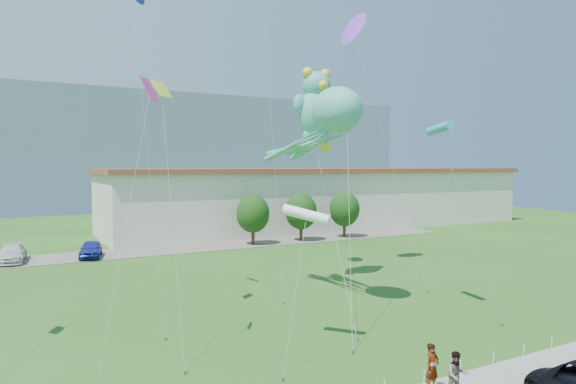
{
  "coord_description": "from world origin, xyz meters",
  "views": [
    {
      "loc": [
        -13.24,
        -16.03,
        8.49
      ],
      "look_at": [
        -0.0,
        8.0,
        7.11
      ],
      "focal_mm": 32.0,
      "sensor_mm": 36.0,
      "label": 1
    }
  ],
  "objects_px": {
    "pedestrian_left": "(432,367)",
    "parked_car_white": "(12,254)",
    "pedestrian_right": "(457,375)",
    "teddy_bear_kite": "(316,108)",
    "warehouse": "(327,198)",
    "octopus_kite": "(325,125)",
    "parked_car_blue": "(91,249)"
  },
  "relations": [
    {
      "from": "pedestrian_left",
      "to": "parked_car_white",
      "type": "relative_size",
      "value": 0.34
    },
    {
      "from": "pedestrian_right",
      "to": "teddy_bear_kite",
      "type": "height_order",
      "value": "teddy_bear_kite"
    },
    {
      "from": "pedestrian_left",
      "to": "teddy_bear_kite",
      "type": "height_order",
      "value": "teddy_bear_kite"
    },
    {
      "from": "warehouse",
      "to": "pedestrian_left",
      "type": "xyz_separation_m",
      "value": [
        -25.49,
        -46.21,
        -3.13
      ]
    },
    {
      "from": "octopus_kite",
      "to": "teddy_bear_kite",
      "type": "xyz_separation_m",
      "value": [
        2.77,
        5.42,
        1.7
      ]
    },
    {
      "from": "pedestrian_left",
      "to": "parked_car_blue",
      "type": "xyz_separation_m",
      "value": [
        -7.04,
        36.29,
        -0.17
      ]
    },
    {
      "from": "pedestrian_right",
      "to": "warehouse",
      "type": "bearing_deg",
      "value": 85.85
    },
    {
      "from": "parked_car_blue",
      "to": "octopus_kite",
      "type": "height_order",
      "value": "octopus_kite"
    },
    {
      "from": "teddy_bear_kite",
      "to": "warehouse",
      "type": "bearing_deg",
      "value": 55.59
    },
    {
      "from": "pedestrian_left",
      "to": "pedestrian_right",
      "type": "bearing_deg",
      "value": -72.81
    },
    {
      "from": "warehouse",
      "to": "pedestrian_right",
      "type": "xyz_separation_m",
      "value": [
        -25.1,
        -47.04,
        -3.18
      ]
    },
    {
      "from": "pedestrian_right",
      "to": "parked_car_blue",
      "type": "distance_m",
      "value": 37.86
    },
    {
      "from": "parked_car_blue",
      "to": "octopus_kite",
      "type": "xyz_separation_m",
      "value": [
        10.09,
        -24.22,
        10.16
      ]
    },
    {
      "from": "warehouse",
      "to": "pedestrian_left",
      "type": "distance_m",
      "value": 52.87
    },
    {
      "from": "warehouse",
      "to": "parked_car_blue",
      "type": "distance_m",
      "value": 34.17
    },
    {
      "from": "parked_car_blue",
      "to": "teddy_bear_kite",
      "type": "bearing_deg",
      "value": -42.63
    },
    {
      "from": "octopus_kite",
      "to": "pedestrian_left",
      "type": "bearing_deg",
      "value": -104.18
    },
    {
      "from": "pedestrian_right",
      "to": "parked_car_blue",
      "type": "xyz_separation_m",
      "value": [
        -7.43,
        37.12,
        -0.12
      ]
    },
    {
      "from": "warehouse",
      "to": "teddy_bear_kite",
      "type": "relative_size",
      "value": 3.94
    },
    {
      "from": "teddy_bear_kite",
      "to": "pedestrian_left",
      "type": "bearing_deg",
      "value": -108.41
    },
    {
      "from": "warehouse",
      "to": "pedestrian_right",
      "type": "height_order",
      "value": "warehouse"
    },
    {
      "from": "parked_car_white",
      "to": "octopus_kite",
      "type": "relative_size",
      "value": 0.4
    },
    {
      "from": "pedestrian_left",
      "to": "parked_car_blue",
      "type": "bearing_deg",
      "value": 92.79
    },
    {
      "from": "pedestrian_right",
      "to": "parked_car_blue",
      "type": "height_order",
      "value": "pedestrian_right"
    },
    {
      "from": "octopus_kite",
      "to": "teddy_bear_kite",
      "type": "relative_size",
      "value": 0.84
    },
    {
      "from": "pedestrian_right",
      "to": "octopus_kite",
      "type": "bearing_deg",
      "value": 102.29
    },
    {
      "from": "warehouse",
      "to": "pedestrian_right",
      "type": "bearing_deg",
      "value": -118.08
    },
    {
      "from": "pedestrian_left",
      "to": "octopus_kite",
      "type": "xyz_separation_m",
      "value": [
        3.05,
        12.08,
        9.99
      ]
    },
    {
      "from": "pedestrian_right",
      "to": "parked_car_white",
      "type": "distance_m",
      "value": 40.39
    },
    {
      "from": "pedestrian_right",
      "to": "parked_car_white",
      "type": "relative_size",
      "value": 0.32
    },
    {
      "from": "pedestrian_left",
      "to": "parked_car_blue",
      "type": "distance_m",
      "value": 36.97
    },
    {
      "from": "pedestrian_right",
      "to": "parked_car_white",
      "type": "bearing_deg",
      "value": 134.0
    }
  ]
}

